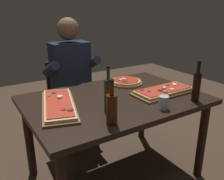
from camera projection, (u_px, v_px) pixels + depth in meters
The scene contains 11 objects.
ground_plane at pixel (115, 174), 2.19m from camera, with size 6.40×6.40×0.00m, color #4C3828.
dining_table at pixel (115, 109), 1.97m from camera, with size 1.40×0.96×0.74m.
pizza_rectangular_front at pixel (164, 91), 2.03m from camera, with size 0.54×0.26×0.05m.
pizza_rectangular_left at pixel (59, 104), 1.76m from camera, with size 0.41×0.67×0.05m.
pizza_round_far at pixel (126, 82), 2.28m from camera, with size 0.30×0.30×0.05m.
wine_bottle_dark at pixel (197, 86), 1.84m from camera, with size 0.06×0.06×0.32m.
oil_bottle_amber at pixel (112, 108), 1.48m from camera, with size 0.07×0.07×0.29m.
vinegar_bottle_green at pixel (108, 95), 1.65m from camera, with size 0.06×0.06×0.33m.
tumbler_near_camera at pixel (164, 102), 1.72m from camera, with size 0.07×0.07×0.10m.
diner_chair at pixel (69, 96), 2.68m from camera, with size 0.44×0.44×0.87m.
seated_diner at pixel (72, 77), 2.50m from camera, with size 0.53×0.41×1.33m.
Camera 1 is at (-0.99, -1.52, 1.44)m, focal length 38.94 mm.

